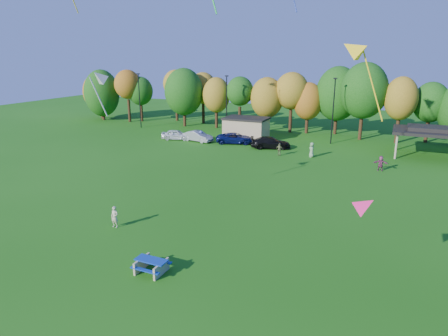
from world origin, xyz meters
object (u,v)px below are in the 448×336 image
at_px(car_b, 198,136).
at_px(picnic_table, 151,265).
at_px(car_d, 271,143).
at_px(car_c, 235,138).
at_px(car_a, 176,135).
at_px(kite_flyer, 115,217).

bearing_deg(car_b, picnic_table, -145.07).
distance_m(car_b, car_d, 10.93).
xyz_separation_m(picnic_table, car_c, (-8.55, 34.05, 0.27)).
xyz_separation_m(car_c, car_d, (5.49, -0.97, 0.03)).
distance_m(picnic_table, car_c, 35.11).
bearing_deg(car_d, car_b, 70.85).
relative_size(car_a, car_c, 0.81).
distance_m(kite_flyer, car_d, 29.00).
distance_m(picnic_table, car_a, 37.29).
xyz_separation_m(kite_flyer, car_b, (-8.06, 28.89, -0.04)).
bearing_deg(car_c, car_a, 80.40).
xyz_separation_m(car_a, car_d, (14.40, 0.13, 0.03)).
distance_m(picnic_table, car_b, 35.95).
bearing_deg(car_c, kite_flyer, 168.35).
bearing_deg(car_b, car_c, -68.16).
bearing_deg(kite_flyer, car_d, 83.16).
height_order(car_a, car_b, car_b).
relative_size(picnic_table, car_a, 0.44).
bearing_deg(car_a, kite_flyer, -173.86).
relative_size(picnic_table, car_c, 0.36).
height_order(picnic_table, car_b, car_b).
bearing_deg(picnic_table, car_b, 113.95).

